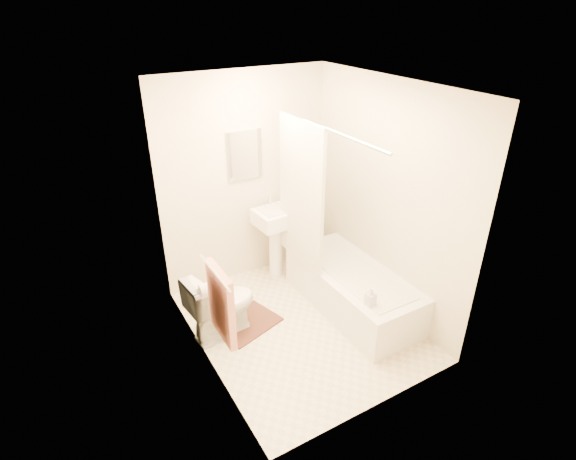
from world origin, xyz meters
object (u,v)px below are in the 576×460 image
bathtub (352,289)px  bath_mat (247,323)px  soap_bottle (371,297)px  toilet (221,305)px  sink (276,240)px

bathtub → bath_mat: 1.18m
bath_mat → soap_bottle: soap_bottle is taller
bath_mat → soap_bottle: size_ratio=3.33×
bath_mat → soap_bottle: (0.90, -0.84, 0.54)m
toilet → soap_bottle: (1.16, -0.84, 0.21)m
sink → soap_bottle: 1.51m
bathtub → bath_mat: bearing=164.8°
sink → bath_mat: size_ratio=1.54×
bathtub → sink: bearing=112.3°
sink → bath_mat: bearing=-141.1°
toilet → bathtub: (1.38, -0.31, -0.11)m
sink → bathtub: sink is taller
toilet → sink: sink is taller
soap_bottle → bathtub: bearing=67.8°
toilet → sink: size_ratio=0.72×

